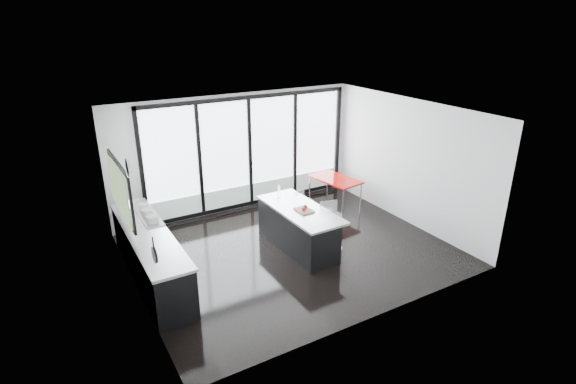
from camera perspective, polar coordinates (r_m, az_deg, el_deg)
floor at (r=9.15m, az=0.41°, el=-7.43°), size 6.00×5.00×0.00m
ceiling at (r=8.17m, az=0.46°, el=10.02°), size 6.00×5.00×0.00m
wall_back at (r=10.78m, az=-5.03°, el=4.43°), size 6.00×0.09×2.80m
wall_front at (r=6.71m, az=11.44°, el=-5.78°), size 6.00×0.00×2.80m
wall_left at (r=7.78m, az=-19.84°, el=-1.44°), size 0.26×5.00×2.80m
wall_right at (r=10.33m, az=14.93°, el=3.74°), size 0.00×5.00×2.80m
counter_cabinets at (r=8.41m, az=-17.06°, el=-7.66°), size 0.69×3.24×1.36m
island at (r=9.08m, az=1.19°, el=-4.60°), size 0.91×2.10×1.11m
bar_stool_near at (r=9.08m, az=5.49°, el=-5.07°), size 0.56×0.56×0.76m
bar_stool_far at (r=9.89m, az=2.18°, el=-2.93°), size 0.56×0.56×0.67m
red_table at (r=11.24m, az=5.95°, el=0.10°), size 0.92×1.37×0.68m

